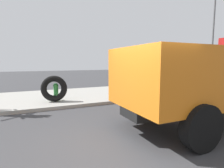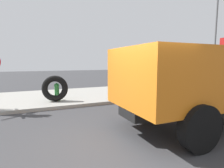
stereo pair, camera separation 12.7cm
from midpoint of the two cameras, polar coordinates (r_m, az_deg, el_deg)
ground_plane at (r=4.82m, az=3.71°, el=-17.91°), size 80.00×80.00×0.00m
sidewalk_curb at (r=10.75m, az=-12.54°, el=-3.72°), size 36.00×5.00×0.15m
fire_hydrant at (r=9.26m, az=-16.36°, el=-2.18°), size 0.25×0.57×0.86m
loose_tire at (r=9.10m, az=-16.93°, el=-1.31°), size 1.29×0.74×1.24m
street_light_pole at (r=15.08m, az=29.57°, el=11.48°), size 0.12×0.12×6.62m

